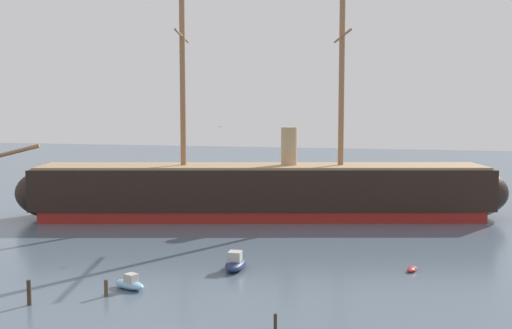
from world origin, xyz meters
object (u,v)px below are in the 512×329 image
Objects in this scene: sailboat_far_left at (140,202)px; motorboat_foreground_left at (130,284)px; mooring_piling_right_pair at (275,323)px; mooring_piling_nearest at (106,288)px; tall_ship at (262,190)px; seagull_in_flight at (221,127)px; dinghy_mid_right at (412,269)px; dinghy_distant_centre at (340,201)px; mooring_piling_left_pair at (29,293)px; motorboat_near_centre at (236,263)px.

motorboat_foreground_left is at bearing -66.30° from sailboat_far_left.
motorboat_foreground_left reaches higher than mooring_piling_right_pair.
sailboat_far_left is 3.77× the size of mooring_piling_nearest.
seagull_in_flight is at bearing -100.55° from tall_ship.
tall_ship is at bearing 79.45° from seagull_in_flight.
sailboat_far_left is (-43.11, 31.59, 0.23)m from dinghy_mid_right.
mooring_piling_nearest is at bearing -68.48° from sailboat_far_left.
mooring_piling_nearest is 29.67m from seagull_in_flight.
seagull_in_flight reaches higher than sailboat_far_left.
motorboat_foreground_left is 26.81m from dinghy_mid_right.
dinghy_distant_centre is at bearing 76.86° from motorboat_foreground_left.
dinghy_mid_right is 1.46× the size of mooring_piling_right_pair.
dinghy_distant_centre is at bearing 76.43° from mooring_piling_nearest.
dinghy_mid_right is 29.36m from seagull_in_flight.
sailboat_far_left is 49.50m from mooring_piling_nearest.
mooring_piling_right_pair is (14.57, -7.08, 0.19)m from motorboat_foreground_left.
mooring_piling_right_pair is 1.08× the size of seagull_in_flight.
dinghy_distant_centre reaches higher than dinghy_mid_right.
mooring_piling_left_pair is at bearing -107.18° from dinghy_distant_centre.
dinghy_distant_centre is (-11.54, 41.06, 0.09)m from dinghy_mid_right.
mooring_piling_left_pair is at bearing -102.39° from seagull_in_flight.
motorboat_foreground_left is 11.10m from motorboat_near_centre.
mooring_piling_right_pair is 36.60m from seagull_in_flight.
mooring_piling_nearest is 1.14× the size of seagull_in_flight.
dinghy_distant_centre is 61.92m from mooring_piling_left_pair.
tall_ship is at bearing -119.41° from dinghy_distant_centre.
dinghy_mid_right is (16.76, 3.61, -0.44)m from motorboat_near_centre.
motorboat_near_centre is at bearing -68.05° from seagull_in_flight.
dinghy_distant_centre is at bearing 72.82° from mooring_piling_left_pair.
mooring_piling_nearest is at bearing -112.60° from motorboat_foreground_left.
mooring_piling_left_pair is at bearing -143.46° from mooring_piling_nearest.
mooring_piling_left_pair is 33.47m from seagull_in_flight.
dinghy_mid_right is 42.65m from dinghy_distant_centre.
seagull_in_flight reaches higher than motorboat_near_centre.
motorboat_near_centre is at bearing -167.85° from dinghy_mid_right.
mooring_piling_left_pair is (-4.88, -3.62, 0.32)m from mooring_piling_nearest.
motorboat_foreground_left is 2.61m from mooring_piling_nearest.
motorboat_near_centre is 21.37m from seagull_in_flight.
dinghy_distant_centre is at bearing 105.70° from dinghy_mid_right.
dinghy_mid_right is at bearing -36.23° from sailboat_far_left.
motorboat_foreground_left is at bearing -94.79° from tall_ship.
sailboat_far_left is at bearing 162.29° from tall_ship.
motorboat_foreground_left is at bearing -91.85° from seagull_in_flight.
mooring_piling_nearest is at bearing -93.82° from seagull_in_flight.
motorboat_near_centre is 19.51m from mooring_piling_left_pair.
sailboat_far_left reaches higher than mooring_piling_left_pair.
mooring_piling_right_pair is at bearing -75.22° from tall_ship.
tall_ship is 23.59m from sailboat_far_left.
seagull_in_flight is at bearing 86.18° from mooring_piling_nearest.
tall_ship is 36.72× the size of mooring_piling_left_pair.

